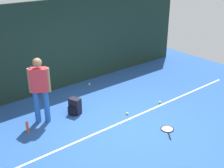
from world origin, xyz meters
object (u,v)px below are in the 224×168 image
at_px(tennis_ball_near_player, 160,102).
at_px(tennis_racket, 167,129).
at_px(backpack, 75,107).
at_px(water_bottle, 27,127).
at_px(tennis_ball_by_fence, 89,84).
at_px(tennis_ball_mid_court, 127,113).
at_px(tennis_player, 40,87).

bearing_deg(tennis_ball_near_player, tennis_racket, -130.19).
relative_size(tennis_racket, backpack, 1.33).
bearing_deg(backpack, water_bottle, -107.71).
distance_m(tennis_racket, tennis_ball_by_fence, 3.39).
relative_size(backpack, water_bottle, 1.62).
xyz_separation_m(tennis_ball_by_fence, tennis_ball_mid_court, (-0.33, -2.21, 0.00)).
bearing_deg(tennis_racket, tennis_ball_by_fence, 38.11).
height_order(backpack, tennis_ball_near_player, backpack).
height_order(tennis_player, tennis_ball_by_fence, tennis_player).
bearing_deg(tennis_ball_mid_court, backpack, 138.47).
bearing_deg(tennis_ball_mid_court, water_bottle, 160.00).
distance_m(tennis_racket, tennis_ball_near_player, 1.40).
bearing_deg(water_bottle, tennis_racket, -37.58).
xyz_separation_m(tennis_ball_near_player, water_bottle, (-3.57, 0.98, 0.10)).
distance_m(tennis_ball_by_fence, water_bottle, 3.05).
bearing_deg(tennis_player, backpack, 22.88).
relative_size(backpack, tennis_ball_by_fence, 6.67).
height_order(tennis_ball_near_player, water_bottle, water_bottle).
xyz_separation_m(tennis_racket, backpack, (-1.30, 2.10, 0.20)).
height_order(tennis_ball_near_player, tennis_ball_mid_court, same).
relative_size(tennis_player, tennis_ball_near_player, 25.76).
bearing_deg(tennis_player, tennis_ball_mid_court, 4.23).
height_order(tennis_player, tennis_ball_mid_court, tennis_player).
relative_size(tennis_ball_by_fence, tennis_ball_mid_court, 1.00).
xyz_separation_m(tennis_player, tennis_ball_near_player, (3.05, -1.21, -0.93)).
distance_m(tennis_ball_mid_court, water_bottle, 2.57).
bearing_deg(backpack, tennis_ball_mid_court, 28.69).
distance_m(tennis_racket, tennis_ball_mid_court, 1.20).
height_order(tennis_racket, backpack, backpack).
xyz_separation_m(tennis_racket, tennis_ball_near_player, (0.90, 1.07, 0.02)).
bearing_deg(tennis_racket, tennis_ball_mid_court, 51.58).
bearing_deg(tennis_ball_near_player, tennis_ball_by_fence, 109.74).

